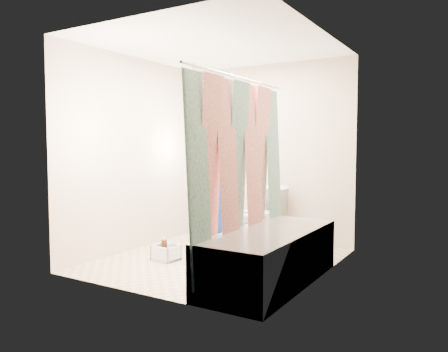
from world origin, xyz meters
The scene contains 14 objects.
floor centered at (0.00, 0.00, 0.00)m, with size 2.60×2.60×0.00m, color tan.
ceiling centered at (0.00, 0.00, 2.40)m, with size 2.40×2.60×0.02m, color white.
wall_back centered at (0.00, 1.30, 1.20)m, with size 2.40×0.02×2.40m, color #BEAD92.
wall_front centered at (0.00, -1.30, 1.20)m, with size 2.40×0.02×2.40m, color #BEAD92.
wall_left centered at (-1.20, 0.00, 1.20)m, with size 0.02×2.60×2.40m, color #BEAD92.
wall_right centered at (1.20, 0.00, 1.20)m, with size 0.02×2.60×2.40m, color #BEAD92.
bathtub centered at (0.85, -0.43, 0.27)m, with size 0.70×1.75×0.50m.
curtain_rod centered at (0.52, -0.43, 1.95)m, with size 0.02×0.02×1.90m, color silver.
shower_curtain centered at (0.52, -0.43, 1.02)m, with size 0.06×1.75×1.80m, color white.
toilet centered at (0.11, 0.82, 0.39)m, with size 0.44×0.77×0.78m, color white.
tank_lid centered at (0.09, 0.70, 0.46)m, with size 0.48×0.21×0.04m, color white.
tank_internals centered at (0.10, 1.04, 0.77)m, with size 0.19×0.07×0.26m.
plumber centered at (-0.14, 0.37, 0.83)m, with size 0.60×0.39×1.65m, color #101CA6.
cleaning_caddy centered at (-0.51, -0.29, 0.08)m, with size 0.31×0.26×0.22m.
Camera 1 is at (2.57, -4.14, 1.30)m, focal length 35.00 mm.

